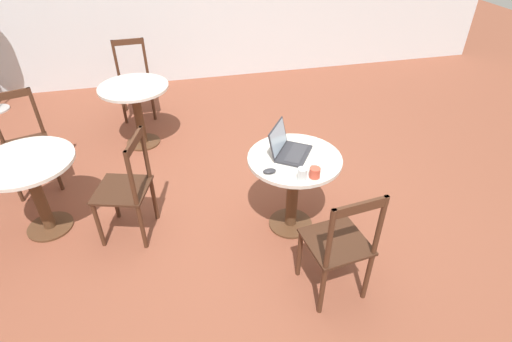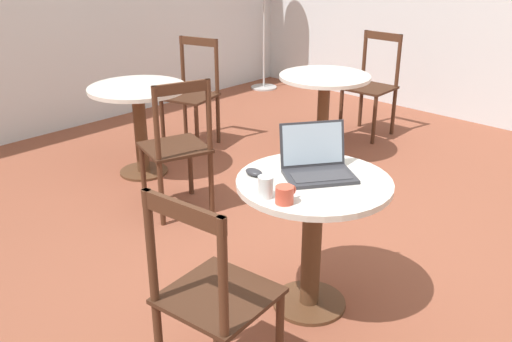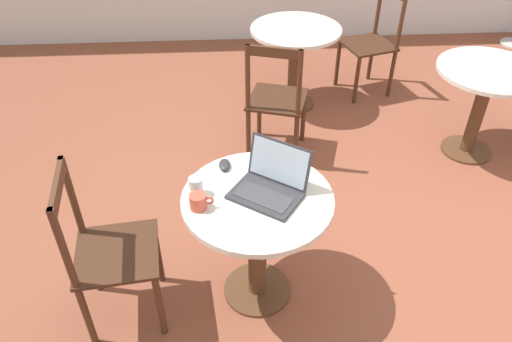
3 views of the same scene
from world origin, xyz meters
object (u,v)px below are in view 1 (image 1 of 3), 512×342
at_px(cafe_table_mid, 136,101).
at_px(mouse, 269,171).
at_px(chair_far_front, 127,189).
at_px(mug, 315,172).
at_px(chair_far_right, 25,144).
at_px(cafe_table_far, 31,178).
at_px(chair_near_left, 340,245).
at_px(laptop, 289,149).
at_px(drinking_glass, 302,174).
at_px(chair_mid_right, 134,80).
at_px(cafe_table_near, 294,175).

distance_m(cafe_table_mid, mouse, 2.16).
distance_m(chair_far_front, mug, 1.51).
xyz_separation_m(chair_far_right, mouse, (-1.33, -2.05, 0.26)).
xyz_separation_m(chair_far_front, mouse, (-0.38, -1.08, 0.26)).
relative_size(cafe_table_far, chair_near_left, 0.80).
bearing_deg(cafe_table_far, laptop, -100.79).
bearing_deg(cafe_table_mid, mouse, -151.82).
bearing_deg(mouse, drinking_glass, -124.09).
bearing_deg(drinking_glass, laptop, -1.57).
height_order(chair_far_front, laptop, laptop).
xyz_separation_m(cafe_table_mid, drinking_glass, (-2.04, -1.22, 0.23)).
height_order(cafe_table_far, mouse, mouse).
height_order(chair_mid_right, mug, chair_mid_right).
bearing_deg(chair_far_right, laptop, -116.20).
height_order(cafe_table_far, laptop, laptop).
relative_size(cafe_table_far, mug, 6.46).
relative_size(chair_near_left, laptop, 2.21).
bearing_deg(chair_far_right, chair_near_left, -128.96).
bearing_deg(cafe_table_near, cafe_table_far, 77.74).
relative_size(chair_near_left, drinking_glass, 9.57).
xyz_separation_m(cafe_table_near, laptop, (0.06, 0.03, 0.23)).
bearing_deg(cafe_table_far, cafe_table_mid, -32.24).
bearing_deg(mouse, chair_mid_right, 21.44).
xyz_separation_m(cafe_table_far, chair_near_left, (-1.21, -2.17, -0.07)).
bearing_deg(chair_mid_right, cafe_table_far, 159.55).
xyz_separation_m(mug, drinking_glass, (-0.01, 0.10, 0.01)).
bearing_deg(mug, chair_mid_right, 25.87).
relative_size(cafe_table_mid, chair_near_left, 0.80).
xyz_separation_m(chair_near_left, mouse, (0.60, 0.34, 0.26)).
height_order(chair_far_front, chair_far_right, same).
xyz_separation_m(chair_far_front, drinking_glass, (-0.52, -1.29, 0.30)).
bearing_deg(drinking_glass, cafe_table_far, 69.80).
height_order(cafe_table_far, chair_far_right, chair_far_right).
bearing_deg(chair_near_left, cafe_table_far, 60.91).
distance_m(chair_mid_right, chair_far_right, 1.68).
xyz_separation_m(chair_mid_right, chair_far_right, (-1.35, 0.99, 0.00)).
bearing_deg(mouse, cafe_table_far, 71.58).
relative_size(cafe_table_mid, chair_mid_right, 0.80).
bearing_deg(cafe_table_mid, chair_far_right, 118.64).
bearing_deg(chair_far_front, mouse, -109.40).
bearing_deg(cafe_table_mid, chair_near_left, -151.45).
bearing_deg(drinking_glass, chair_far_front, 67.99).
height_order(laptop, drinking_glass, laptop).
bearing_deg(chair_near_left, mug, 3.92).
bearing_deg(chair_far_right, cafe_table_near, -117.11).
bearing_deg(laptop, drinking_glass, 178.43).
xyz_separation_m(cafe_table_far, mug, (-0.73, -2.14, 0.22)).
bearing_deg(chair_mid_right, chair_far_right, 143.67).
xyz_separation_m(cafe_table_mid, chair_far_right, (-0.56, 1.03, -0.07)).
bearing_deg(cafe_table_far, chair_far_right, 16.84).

